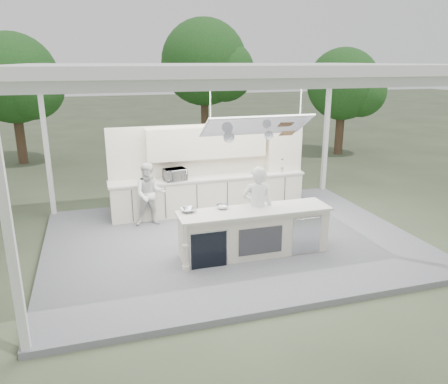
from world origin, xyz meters
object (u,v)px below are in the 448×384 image
object	(u,v)px
demo_island	(253,232)
head_chef	(257,209)
sous_chef	(150,194)
back_counter	(209,194)

from	to	relation	value
demo_island	head_chef	bearing A→B (deg)	53.31
head_chef	sous_chef	xyz separation A→B (m)	(-1.93, 2.06, -0.13)
demo_island	back_counter	bearing A→B (deg)	93.63
sous_chef	back_counter	bearing A→B (deg)	22.95
back_counter	head_chef	world-z (taller)	head_chef
back_counter	head_chef	distance (m)	2.65
demo_island	sous_chef	xyz separation A→B (m)	(-1.77, 2.27, 0.29)
back_counter	sous_chef	world-z (taller)	sous_chef
demo_island	back_counter	xyz separation A→B (m)	(-0.18, 2.81, 0.00)
back_counter	head_chef	xyz separation A→B (m)	(0.34, -2.60, 0.41)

